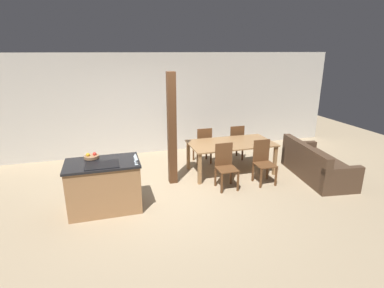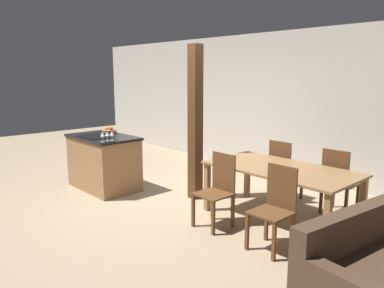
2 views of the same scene
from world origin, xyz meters
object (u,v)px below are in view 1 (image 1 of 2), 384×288
(wine_glass_far, at_px, (135,155))
(dining_chair_far_right, at_px, (235,142))
(dining_table, at_px, (231,146))
(dining_chair_near_right, at_px, (263,161))
(dining_chair_far_left, at_px, (203,145))
(couch, at_px, (316,166))
(kitchen_island, at_px, (104,186))
(timber_post, at_px, (172,130))
(wine_glass_near, at_px, (136,159))
(fruit_bowl, at_px, (91,156))
(wine_glass_middle, at_px, (136,157))
(dining_chair_near_left, at_px, (225,165))

(wine_glass_far, xyz_separation_m, dining_chair_far_right, (2.73, 1.86, -0.54))
(dining_table, distance_m, dining_chair_near_right, 0.87)
(wine_glass_far, xyz_separation_m, dining_chair_far_left, (1.85, 1.86, -0.54))
(dining_table, distance_m, couch, 1.95)
(kitchen_island, bearing_deg, timber_post, 29.03)
(wine_glass_far, relative_size, dining_table, 0.07)
(kitchen_island, xyz_separation_m, dining_chair_near_right, (3.29, 0.24, 0.03))
(wine_glass_near, bearing_deg, fruit_bowl, 143.54)
(wine_glass_middle, xyz_separation_m, dining_chair_near_left, (1.85, 0.47, -0.54))
(wine_glass_near, relative_size, couch, 0.07)
(wine_glass_middle, bearing_deg, wine_glass_far, 90.00)
(fruit_bowl, relative_size, dining_chair_far_right, 0.28)
(fruit_bowl, xyz_separation_m, dining_chair_far_left, (2.59, 1.48, -0.46))
(timber_post, bearing_deg, fruit_bowl, -160.71)
(wine_glass_near, xyz_separation_m, couch, (4.01, 0.46, -0.75))
(wine_glass_far, bearing_deg, wine_glass_near, -90.00)
(dining_chair_far_right, xyz_separation_m, couch, (1.29, -1.56, -0.21))
(fruit_bowl, bearing_deg, dining_table, 13.82)
(kitchen_island, bearing_deg, wine_glass_middle, -22.62)
(wine_glass_near, distance_m, dining_chair_far_right, 3.44)
(fruit_bowl, distance_m, dining_chair_far_right, 3.79)
(wine_glass_near, relative_size, dining_chair_near_left, 0.15)
(dining_table, height_order, dining_chair_near_right, dining_chair_near_right)
(fruit_bowl, bearing_deg, couch, -0.97)
(wine_glass_near, distance_m, dining_chair_far_left, 2.80)
(dining_table, xyz_separation_m, dining_chair_far_right, (0.44, 0.73, -0.16))
(dining_chair_near_left, height_order, couch, dining_chair_near_left)
(dining_chair_near_left, relative_size, timber_post, 0.39)
(dining_table, relative_size, dining_chair_near_right, 2.08)
(couch, bearing_deg, timber_post, 85.97)
(wine_glass_near, height_order, couch, wine_glass_near)
(dining_chair_far_left, height_order, couch, dining_chair_far_left)
(dining_chair_near_left, xyz_separation_m, couch, (2.16, -0.09, -0.21))
(wine_glass_far, distance_m, timber_post, 1.29)
(kitchen_island, distance_m, fruit_bowl, 0.57)
(dining_table, height_order, dining_chair_far_left, dining_chair_far_left)
(wine_glass_near, xyz_separation_m, wine_glass_middle, (0.00, 0.08, 0.00))
(wine_glass_near, xyz_separation_m, dining_table, (2.29, 1.29, -0.38))
(dining_chair_near_left, relative_size, dining_chair_far_right, 1.00)
(wine_glass_far, bearing_deg, couch, 4.30)
(couch, height_order, timber_post, timber_post)
(wine_glass_far, bearing_deg, kitchen_island, 164.77)
(wine_glass_middle, xyz_separation_m, dining_chair_near_right, (2.73, 0.47, -0.54))
(fruit_bowl, bearing_deg, dining_chair_far_left, 29.72)
(kitchen_island, height_order, dining_chair_far_left, dining_chair_far_left)
(dining_chair_near_left, distance_m, dining_chair_near_right, 0.87)
(dining_chair_far_right, distance_m, timber_post, 2.19)
(fruit_bowl, relative_size, dining_chair_near_right, 0.28)
(dining_table, xyz_separation_m, dining_chair_near_left, (-0.44, -0.73, -0.16))
(dining_chair_near_right, distance_m, dining_chair_far_right, 1.47)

